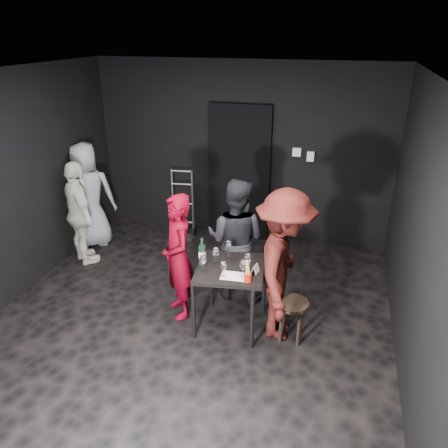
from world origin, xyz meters
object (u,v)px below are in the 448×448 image
(tasting_table, at_px, (230,275))
(wine_bottle, at_px, (202,254))
(woman_black, at_px, (236,239))
(server_red, at_px, (178,258))
(hand_truck, at_px, (183,224))
(bystander_cream, at_px, (80,214))
(stool, at_px, (292,310))
(man_maroon, at_px, (284,258))
(breadstick_cup, at_px, (248,271))
(bystander_grey, at_px, (87,192))

(tasting_table, height_order, wine_bottle, wine_bottle)
(woman_black, bearing_deg, server_red, 51.01)
(hand_truck, height_order, bystander_cream, bystander_cream)
(tasting_table, xyz_separation_m, woman_black, (-0.10, 0.62, 0.13))
(stool, height_order, server_red, server_red)
(server_red, xyz_separation_m, woman_black, (0.53, 0.55, 0.05))
(woman_black, height_order, man_maroon, man_maroon)
(stool, xyz_separation_m, breadstick_cup, (-0.45, -0.16, 0.49))
(stool, bearing_deg, tasting_table, 175.10)
(server_red, distance_m, breadstick_cup, 0.93)
(man_maroon, xyz_separation_m, wine_bottle, (-0.87, -0.04, -0.06))
(wine_bottle, bearing_deg, stool, -2.41)
(bystander_grey, bearing_deg, man_maroon, 133.39)
(tasting_table, bearing_deg, man_maroon, 2.56)
(tasting_table, height_order, bystander_cream, bystander_cream)
(tasting_table, relative_size, server_red, 0.51)
(tasting_table, bearing_deg, hand_truck, 123.04)
(stool, bearing_deg, bystander_cream, 163.21)
(tasting_table, bearing_deg, breadstick_cup, -42.75)
(hand_truck, bearing_deg, tasting_table, -63.28)
(bystander_grey, bearing_deg, hand_truck, -175.71)
(wine_bottle, distance_m, breadstick_cup, 0.59)
(man_maroon, height_order, bystander_cream, man_maroon)
(hand_truck, xyz_separation_m, tasting_table, (1.33, -2.04, 0.45))
(tasting_table, height_order, server_red, server_red)
(stool, xyz_separation_m, wine_bottle, (-1.00, 0.04, 0.49))
(hand_truck, distance_m, bystander_grey, 1.55)
(breadstick_cup, bearing_deg, hand_truck, 124.72)
(hand_truck, xyz_separation_m, breadstick_cup, (1.57, -2.27, 0.66))
(server_red, height_order, wine_bottle, server_red)
(woman_black, relative_size, bystander_cream, 1.07)
(bystander_cream, relative_size, wine_bottle, 4.69)
(server_red, bearing_deg, wine_bottle, 37.82)
(hand_truck, distance_m, wine_bottle, 2.39)
(stool, relative_size, breadstick_cup, 1.88)
(hand_truck, bearing_deg, server_red, -76.70)
(hand_truck, distance_m, breadstick_cup, 2.83)
(woman_black, height_order, bystander_cream, woman_black)
(woman_black, distance_m, wine_bottle, 0.67)
(stool, distance_m, bystander_grey, 3.61)
(tasting_table, height_order, breadstick_cup, breadstick_cup)
(man_maroon, xyz_separation_m, bystander_grey, (-3.14, 1.37, -0.07))
(stool, height_order, bystander_grey, bystander_grey)
(tasting_table, xyz_separation_m, bystander_grey, (-2.57, 1.40, 0.21))
(bystander_cream, distance_m, breadstick_cup, 2.86)
(hand_truck, relative_size, wine_bottle, 3.51)
(hand_truck, distance_m, server_red, 2.16)
(man_maroon, bearing_deg, server_red, 85.58)
(tasting_table, xyz_separation_m, server_red, (-0.63, 0.07, 0.08))
(bystander_grey, relative_size, wine_bottle, 5.48)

